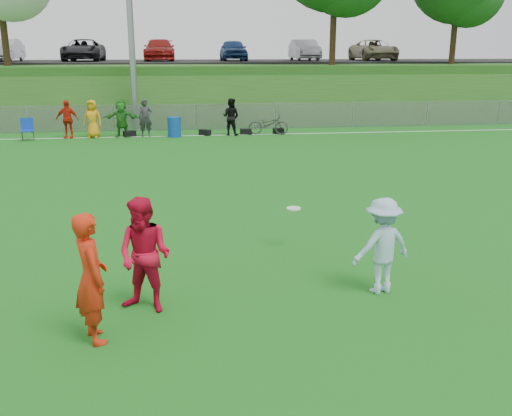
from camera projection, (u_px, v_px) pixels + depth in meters
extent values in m
plane|color=#166615|center=(237.00, 296.00, 9.23)|extent=(120.00, 120.00, 0.00)
cube|color=white|center=(198.00, 136.00, 26.42)|extent=(60.00, 0.10, 0.01)
cube|color=gray|center=(196.00, 118.00, 28.17)|extent=(58.00, 0.02, 1.20)
cube|color=gray|center=(196.00, 104.00, 27.99)|extent=(58.00, 0.04, 0.04)
cylinder|color=gray|center=(129.00, 3.00, 27.10)|extent=(0.30, 0.30, 12.00)
cube|color=#234B15|center=(191.00, 86.00, 38.43)|extent=(120.00, 18.00, 3.00)
cube|color=black|center=(189.00, 61.00, 39.93)|extent=(120.00, 12.00, 0.10)
cylinder|color=black|center=(457.00, 4.00, 34.35)|extent=(0.36, 0.36, 7.00)
imported|color=#AAA9AF|center=(5.00, 50.00, 37.24)|extent=(1.52, 4.37, 1.44)
imported|color=black|center=(84.00, 50.00, 37.87)|extent=(2.39, 5.18, 1.44)
imported|color=maroon|center=(160.00, 50.00, 38.51)|extent=(2.02, 4.96, 1.44)
imported|color=navy|center=(233.00, 50.00, 39.15)|extent=(1.70, 4.23, 1.44)
imported|color=gray|center=(304.00, 50.00, 39.78)|extent=(1.52, 4.37, 1.44)
imported|color=gray|center=(373.00, 50.00, 40.42)|extent=(2.39, 5.18, 1.44)
imported|color=red|center=(67.00, 119.00, 25.45)|extent=(1.04, 0.54, 1.69)
imported|color=orange|center=(93.00, 119.00, 25.59)|extent=(0.92, 0.70, 1.69)
imported|color=#22741F|center=(122.00, 118.00, 25.76)|extent=(1.60, 0.59, 1.69)
imported|color=#2C2C2E|center=(145.00, 118.00, 25.89)|extent=(0.67, 0.49, 1.69)
imported|color=black|center=(231.00, 117.00, 26.39)|extent=(1.03, 0.96, 1.69)
cube|color=black|center=(130.00, 134.00, 26.08)|extent=(0.62, 0.50, 0.26)
cube|color=black|center=(205.00, 132.00, 26.52)|extent=(0.59, 0.59, 0.26)
cube|color=black|center=(246.00, 132.00, 26.76)|extent=(0.58, 0.34, 0.26)
cube|color=black|center=(278.00, 131.00, 26.96)|extent=(0.59, 0.37, 0.26)
imported|color=red|center=(91.00, 278.00, 7.60)|extent=(0.66, 0.78, 1.82)
imported|color=red|center=(145.00, 255.00, 8.49)|extent=(1.07, 0.98, 1.77)
imported|color=#A0C5DE|center=(382.00, 246.00, 9.18)|extent=(1.14, 0.83, 1.59)
cylinder|color=white|center=(294.00, 208.00, 11.23)|extent=(0.28, 0.28, 0.03)
cylinder|color=#0E3F9B|center=(174.00, 127.00, 25.93)|extent=(0.77, 0.77, 0.91)
cube|color=#1039B0|center=(27.00, 131.00, 24.91)|extent=(0.63, 0.63, 0.05)
cube|color=#1039B0|center=(27.00, 124.00, 25.07)|extent=(0.53, 0.15, 0.54)
imported|color=#2E2E30|center=(268.00, 124.00, 26.66)|extent=(1.94, 0.95, 0.97)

